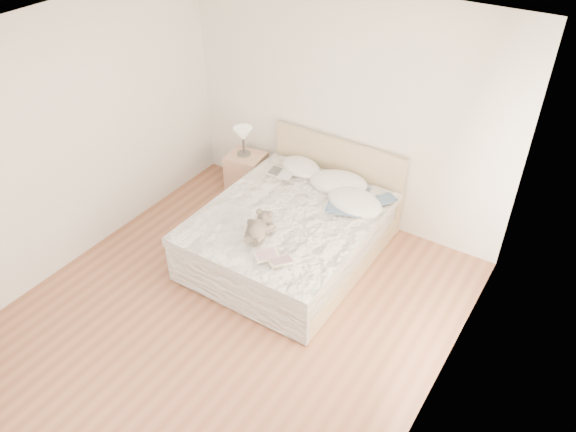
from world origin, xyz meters
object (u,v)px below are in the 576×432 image
(nightstand, at_px, (247,174))
(childrens_book, at_px, (274,258))
(bed, at_px, (293,232))
(table_lamp, at_px, (243,136))
(photo_book, at_px, (281,174))
(teddy_bear, at_px, (257,235))

(nightstand, bearing_deg, childrens_book, -46.39)
(bed, relative_size, table_lamp, 5.78)
(nightstand, relative_size, table_lamp, 1.51)
(bed, distance_m, photo_book, 0.77)
(table_lamp, xyz_separation_m, photo_book, (0.70, -0.23, -0.20))
(nightstand, height_order, photo_book, photo_book)
(nightstand, xyz_separation_m, table_lamp, (-0.03, 0.01, 0.55))
(bed, relative_size, nightstand, 3.83)
(photo_book, bearing_deg, childrens_book, -69.80)
(nightstand, height_order, table_lamp, table_lamp)
(teddy_bear, bearing_deg, photo_book, 96.83)
(photo_book, distance_m, teddy_bear, 1.21)
(childrens_book, height_order, teddy_bear, teddy_bear)
(nightstand, bearing_deg, table_lamp, 164.71)
(childrens_book, bearing_deg, table_lamp, 170.45)
(nightstand, distance_m, photo_book, 0.79)
(bed, height_order, photo_book, bed)
(table_lamp, bearing_deg, nightstand, -15.29)
(childrens_book, distance_m, teddy_bear, 0.38)
(bed, xyz_separation_m, nightstand, (-1.16, 0.73, -0.03))
(bed, distance_m, table_lamp, 1.49)
(nightstand, height_order, teddy_bear, teddy_bear)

